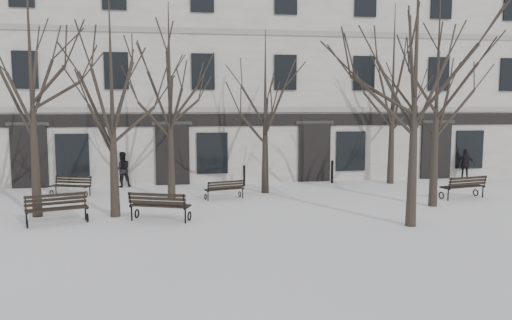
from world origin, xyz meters
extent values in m
plane|color=white|center=(0.00, 0.00, 0.00)|extent=(100.00, 100.00, 0.00)
cube|color=silver|center=(0.00, 13.00, 5.50)|extent=(40.00, 10.00, 11.00)
cube|color=gray|center=(0.00, 7.97, 3.60)|extent=(40.00, 0.12, 0.25)
cube|color=gray|center=(0.00, 7.97, 7.30)|extent=(40.00, 0.12, 0.25)
cube|color=black|center=(0.00, 7.96, 3.10)|extent=(40.00, 0.10, 0.60)
cube|color=black|center=(-10.00, 7.94, 1.45)|extent=(1.60, 0.22, 2.90)
cube|color=#2D2B28|center=(-10.00, 7.90, 2.95)|extent=(1.90, 0.08, 0.18)
cube|color=black|center=(-8.10, 7.95, 1.50)|extent=(1.50, 0.14, 2.00)
cube|color=black|center=(-3.50, 7.94, 1.45)|extent=(1.60, 0.22, 2.90)
cube|color=#2D2B28|center=(-3.50, 7.90, 2.95)|extent=(1.90, 0.08, 0.18)
cube|color=black|center=(-1.60, 7.95, 1.50)|extent=(1.50, 0.14, 2.00)
cube|color=black|center=(3.50, 7.94, 1.45)|extent=(1.60, 0.22, 2.90)
cube|color=#2D2B28|center=(3.50, 7.90, 2.95)|extent=(1.90, 0.08, 0.18)
cube|color=black|center=(5.40, 7.95, 1.50)|extent=(1.50, 0.14, 2.00)
cube|color=black|center=(10.00, 7.94, 1.45)|extent=(1.60, 0.22, 2.90)
cube|color=#2D2B28|center=(10.00, 7.90, 2.95)|extent=(1.90, 0.08, 0.18)
cube|color=black|center=(11.90, 7.95, 1.50)|extent=(1.50, 0.14, 2.00)
cube|color=black|center=(-10.00, 7.95, 5.40)|extent=(1.10, 0.14, 1.70)
cube|color=black|center=(-6.00, 7.95, 5.40)|extent=(1.10, 0.14, 1.70)
cube|color=black|center=(-2.00, 7.95, 5.40)|extent=(1.10, 0.14, 1.70)
cube|color=black|center=(2.00, 7.95, 5.40)|extent=(1.10, 0.14, 1.70)
cube|color=black|center=(6.00, 7.95, 5.40)|extent=(1.10, 0.14, 1.70)
cube|color=black|center=(10.00, 7.95, 5.40)|extent=(1.10, 0.14, 1.70)
cube|color=black|center=(10.00, 7.95, 9.00)|extent=(1.10, 0.14, 1.70)
cube|color=black|center=(14.00, 7.95, 5.40)|extent=(1.10, 0.14, 1.70)
cone|color=black|center=(-8.01, 1.58, 1.81)|extent=(0.34, 0.34, 3.61)
cone|color=black|center=(-5.36, 1.18, 1.56)|extent=(0.34, 0.34, 3.11)
cone|color=black|center=(4.06, -1.60, 1.89)|extent=(0.34, 0.34, 3.78)
cone|color=black|center=(6.31, 1.22, 1.65)|extent=(0.34, 0.34, 3.30)
cone|color=black|center=(-3.50, 3.97, 1.64)|extent=(0.34, 0.34, 3.27)
cone|color=black|center=(0.51, 5.05, 1.47)|extent=(0.34, 0.34, 2.93)
cone|color=black|center=(7.01, 6.72, 1.81)|extent=(0.34, 0.34, 3.62)
torus|color=black|center=(-7.86, -0.12, 0.15)|extent=(0.15, 0.31, 0.31)
cylinder|color=black|center=(-7.98, 0.24, 0.24)|extent=(0.05, 0.05, 0.47)
cube|color=black|center=(-7.92, 0.06, 0.47)|extent=(0.24, 0.57, 0.05)
torus|color=black|center=(-6.16, 0.46, 0.15)|extent=(0.15, 0.31, 0.31)
cylinder|color=black|center=(-6.28, 0.82, 0.24)|extent=(0.05, 0.05, 0.47)
cube|color=black|center=(-6.22, 0.64, 0.47)|extent=(0.24, 0.57, 0.05)
cube|color=black|center=(-7.00, 0.13, 0.50)|extent=(1.83, 0.70, 0.04)
cube|color=black|center=(-7.05, 0.27, 0.50)|extent=(1.83, 0.70, 0.04)
cube|color=black|center=(-7.09, 0.41, 0.50)|extent=(1.83, 0.70, 0.04)
cube|color=black|center=(-7.14, 0.55, 0.50)|extent=(1.83, 0.70, 0.04)
cube|color=black|center=(-7.15, 0.59, 0.63)|extent=(1.81, 0.64, 0.09)
cube|color=black|center=(-7.16, 0.61, 0.76)|extent=(1.81, 0.64, 0.09)
cube|color=black|center=(-7.17, 0.63, 0.89)|extent=(1.81, 0.64, 0.09)
cylinder|color=black|center=(-8.01, 0.32, 0.69)|extent=(0.09, 0.16, 0.52)
cylinder|color=black|center=(-6.31, 0.90, 0.69)|extent=(0.09, 0.16, 0.52)
torus|color=black|center=(-2.86, 0.18, 0.15)|extent=(0.16, 0.32, 0.32)
cylinder|color=black|center=(-3.00, -0.19, 0.25)|extent=(0.05, 0.05, 0.49)
cube|color=black|center=(-2.93, -0.01, 0.49)|extent=(0.26, 0.59, 0.05)
torus|color=black|center=(-4.61, 0.83, 0.15)|extent=(0.16, 0.32, 0.32)
cylinder|color=black|center=(-4.75, 0.46, 0.25)|extent=(0.05, 0.05, 0.49)
cube|color=black|center=(-4.68, 0.64, 0.49)|extent=(0.26, 0.59, 0.05)
cube|color=black|center=(-3.72, 0.54, 0.52)|extent=(1.89, 0.78, 0.04)
cube|color=black|center=(-3.77, 0.40, 0.52)|extent=(1.89, 0.78, 0.04)
cube|color=black|center=(-3.83, 0.25, 0.52)|extent=(1.89, 0.78, 0.04)
cube|color=black|center=(-3.88, 0.11, 0.52)|extent=(1.89, 0.78, 0.04)
cube|color=black|center=(-3.90, 0.07, 0.66)|extent=(1.87, 0.72, 0.10)
cube|color=black|center=(-3.90, 0.05, 0.79)|extent=(1.87, 0.72, 0.10)
cube|color=black|center=(-3.91, 0.02, 0.92)|extent=(1.87, 0.72, 0.10)
cylinder|color=black|center=(-3.03, -0.28, 0.71)|extent=(0.10, 0.16, 0.55)
cylinder|color=black|center=(-4.78, 0.37, 0.71)|extent=(0.10, 0.16, 0.55)
torus|color=black|center=(9.13, 2.90, 0.15)|extent=(0.12, 0.31, 0.31)
cylinder|color=black|center=(9.22, 2.53, 0.24)|extent=(0.05, 0.05, 0.48)
cube|color=black|center=(9.17, 2.71, 0.48)|extent=(0.18, 0.58, 0.05)
torus|color=black|center=(7.37, 2.51, 0.15)|extent=(0.12, 0.31, 0.31)
cylinder|color=black|center=(7.46, 2.14, 0.24)|extent=(0.05, 0.05, 0.48)
cube|color=black|center=(7.42, 2.32, 0.48)|extent=(0.18, 0.58, 0.05)
cube|color=black|center=(8.24, 2.75, 0.50)|extent=(1.88, 0.50, 0.04)
cube|color=black|center=(8.28, 2.60, 0.50)|extent=(1.88, 0.50, 0.04)
cube|color=black|center=(8.31, 2.46, 0.50)|extent=(1.88, 0.50, 0.04)
cube|color=black|center=(8.34, 2.31, 0.50)|extent=(1.88, 0.50, 0.04)
cube|color=black|center=(8.35, 2.27, 0.64)|extent=(1.87, 0.45, 0.10)
cube|color=black|center=(8.35, 2.25, 0.76)|extent=(1.87, 0.45, 0.10)
cube|color=black|center=(8.36, 2.23, 0.89)|extent=(1.87, 0.45, 0.10)
cylinder|color=black|center=(9.23, 2.44, 0.69)|extent=(0.07, 0.16, 0.53)
cylinder|color=black|center=(7.48, 2.06, 0.69)|extent=(0.07, 0.16, 0.53)
torus|color=black|center=(-8.52, 5.58, 0.13)|extent=(0.13, 0.27, 0.27)
cylinder|color=black|center=(-8.41, 5.90, 0.21)|extent=(0.05, 0.05, 0.42)
cube|color=black|center=(-8.47, 5.74, 0.42)|extent=(0.21, 0.50, 0.05)
torus|color=black|center=(-7.04, 5.06, 0.13)|extent=(0.13, 0.27, 0.27)
cylinder|color=black|center=(-6.93, 5.38, 0.21)|extent=(0.05, 0.05, 0.42)
cube|color=black|center=(-6.98, 5.22, 0.42)|extent=(0.21, 0.50, 0.05)
cube|color=black|center=(-7.79, 5.29, 0.44)|extent=(1.60, 0.63, 0.03)
cube|color=black|center=(-7.75, 5.41, 0.44)|extent=(1.60, 0.63, 0.03)
cube|color=black|center=(-7.71, 5.53, 0.44)|extent=(1.60, 0.63, 0.03)
cube|color=black|center=(-7.66, 5.66, 0.44)|extent=(1.60, 0.63, 0.03)
cube|color=black|center=(-7.65, 5.69, 0.56)|extent=(1.58, 0.58, 0.08)
cube|color=black|center=(-7.64, 5.71, 0.67)|extent=(1.58, 0.58, 0.08)
cube|color=black|center=(-7.64, 5.73, 0.78)|extent=(1.58, 0.58, 0.08)
cylinder|color=black|center=(-8.39, 5.97, 0.60)|extent=(0.08, 0.14, 0.46)
cylinder|color=black|center=(-6.90, 5.45, 0.60)|extent=(0.08, 0.14, 0.46)
torus|color=black|center=(-0.71, 4.20, 0.12)|extent=(0.11, 0.26, 0.26)
cylinder|color=black|center=(-0.62, 3.89, 0.20)|extent=(0.04, 0.04, 0.40)
cube|color=black|center=(-0.66, 4.04, 0.40)|extent=(0.17, 0.48, 0.04)
torus|color=black|center=(-2.15, 3.79, 0.12)|extent=(0.11, 0.26, 0.26)
cylinder|color=black|center=(-2.06, 3.49, 0.20)|extent=(0.04, 0.04, 0.40)
cube|color=black|center=(-2.11, 3.64, 0.40)|extent=(0.17, 0.48, 0.04)
cube|color=black|center=(-1.44, 4.03, 0.41)|extent=(1.55, 0.50, 0.03)
cube|color=black|center=(-1.40, 3.91, 0.41)|extent=(1.55, 0.50, 0.03)
cube|color=black|center=(-1.37, 3.79, 0.41)|extent=(1.55, 0.50, 0.03)
cube|color=black|center=(-1.34, 3.67, 0.41)|extent=(1.55, 0.50, 0.03)
cube|color=black|center=(-1.33, 3.64, 0.53)|extent=(1.54, 0.46, 0.08)
cube|color=black|center=(-1.32, 3.62, 0.63)|extent=(1.54, 0.46, 0.08)
cube|color=black|center=(-1.32, 3.60, 0.74)|extent=(1.54, 0.46, 0.08)
cylinder|color=black|center=(-0.60, 3.82, 0.57)|extent=(0.07, 0.13, 0.44)
cylinder|color=black|center=(-2.04, 3.42, 0.57)|extent=(0.07, 0.13, 0.44)
cylinder|color=black|center=(-0.15, 7.06, 0.45)|extent=(0.11, 0.11, 0.90)
sphere|color=black|center=(-0.15, 7.06, 0.92)|extent=(0.13, 0.13, 0.13)
cylinder|color=black|center=(4.22, 7.25, 0.52)|extent=(0.12, 0.12, 1.04)
sphere|color=black|center=(4.22, 7.25, 1.06)|extent=(0.15, 0.15, 0.15)
imported|color=black|center=(-5.83, 7.56, 0.00)|extent=(0.96, 0.84, 1.65)
imported|color=black|center=(11.41, 7.46, 0.00)|extent=(0.99, 0.70, 1.56)
camera|label=1|loc=(-3.10, -16.17, 3.80)|focal=35.00mm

